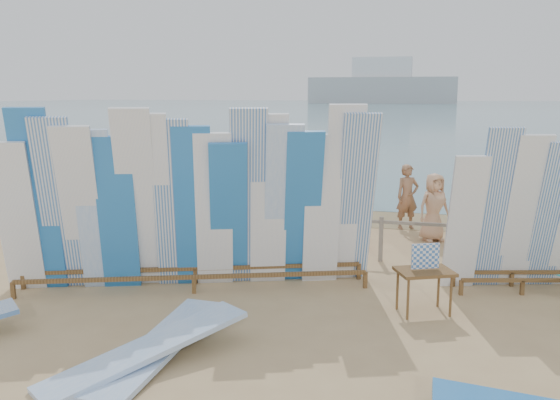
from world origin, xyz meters
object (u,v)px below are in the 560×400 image
(side_surfboard_rack, at_px, (522,218))
(beachgoer_11, at_px, (102,181))
(beachgoer_5, at_px, (332,187))
(beachgoer_6, at_px, (434,207))
(beachgoer_3, at_px, (223,186))
(beachgoer_8, at_px, (513,216))
(main_surfboard_rack, at_px, (193,208))
(flat_board_b, at_px, (148,366))
(beach_chair_right, at_px, (307,231))
(beachgoer_2, at_px, (167,195))
(beachgoer_7, at_px, (407,197))
(beachgoer_4, at_px, (344,194))
(vendor_table, at_px, (424,290))
(flat_board_a, at_px, (160,355))
(stroller, at_px, (342,229))
(beach_chair_left, at_px, (266,234))
(beachgoer_0, at_px, (52,192))
(beachgoer_1, at_px, (161,198))
(beachgoer_extra_1, at_px, (28,187))

(side_surfboard_rack, height_order, beachgoer_11, side_surfboard_rack)
(beachgoer_5, distance_m, beachgoer_6, 3.29)
(beachgoer_3, height_order, beachgoer_8, beachgoer_3)
(main_surfboard_rack, relative_size, flat_board_b, 2.27)
(beachgoer_3, distance_m, beachgoer_8, 7.36)
(beach_chair_right, xyz_separation_m, beachgoer_2, (-3.47, 0.23, 0.62))
(beachgoer_3, height_order, beachgoer_7, beachgoer_3)
(beachgoer_11, bearing_deg, beachgoer_4, -26.71)
(vendor_table, xyz_separation_m, flat_board_a, (-3.23, -2.33, -0.36))
(beachgoer_3, bearing_deg, side_surfboard_rack, 39.28)
(stroller, xyz_separation_m, beachgoer_7, (1.29, 2.10, 0.40))
(beach_chair_left, height_order, beachgoer_0, beachgoer_0)
(flat_board_a, relative_size, beachgoer_2, 1.53)
(beach_chair_right, distance_m, beachgoer_3, 3.60)
(main_surfboard_rack, bearing_deg, beachgoer_1, 102.56)
(beachgoer_3, height_order, beachgoer_2, beachgoer_2)
(beachgoer_7, bearing_deg, beachgoer_3, 147.89)
(vendor_table, bearing_deg, flat_board_a, -168.33)
(side_surfboard_rack, distance_m, beachgoer_extra_1, 12.50)
(beach_chair_left, height_order, beachgoer_7, beachgoer_7)
(vendor_table, relative_size, beachgoer_6, 0.71)
(stroller, relative_size, beachgoer_11, 0.58)
(flat_board_a, bearing_deg, beachgoer_0, 136.87)
(beach_chair_left, relative_size, beachgoer_3, 0.46)
(beach_chair_right, bearing_deg, main_surfboard_rack, -143.17)
(main_surfboard_rack, relative_size, beachgoer_extra_1, 3.97)
(beachgoer_0, xyz_separation_m, beachgoer_7, (8.85, 1.50, -0.00))
(main_surfboard_rack, distance_m, beachgoer_0, 6.86)
(side_surfboard_rack, relative_size, beachgoer_7, 1.75)
(beachgoer_5, relative_size, beachgoer_1, 1.03)
(beachgoer_11, bearing_deg, flat_board_b, -78.27)
(vendor_table, bearing_deg, beach_chair_left, 110.47)
(flat_board_a, xyz_separation_m, beachgoer_4, (1.28, 7.63, 0.88))
(flat_board_b, bearing_deg, beachgoer_3, 138.29)
(beach_chair_left, xyz_separation_m, beachgoer_6, (3.58, 1.16, 0.54))
(beachgoer_extra_1, height_order, beachgoer_7, beachgoer_7)
(beachgoer_extra_1, bearing_deg, beachgoer_6, -122.19)
(beach_chair_right, xyz_separation_m, stroller, (0.80, -0.14, 0.13))
(flat_board_b, bearing_deg, flat_board_a, 122.28)
(flat_board_a, height_order, beachgoer_3, beachgoer_3)
(main_surfboard_rack, height_order, beachgoer_6, main_surfboard_rack)
(beachgoer_extra_1, bearing_deg, beachgoer_8, -125.26)
(beachgoer_4, bearing_deg, beachgoer_11, -0.51)
(beach_chair_left, relative_size, beachgoer_7, 0.49)
(flat_board_b, relative_size, beachgoer_extra_1, 1.75)
(beachgoer_3, distance_m, beachgoer_7, 4.86)
(vendor_table, relative_size, beachgoer_4, 0.61)
(beachgoer_7, bearing_deg, side_surfboard_rack, -93.97)
(beach_chair_left, height_order, beachgoer_4, beachgoer_4)
(side_surfboard_rack, xyz_separation_m, stroller, (-3.28, 2.19, -0.86))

